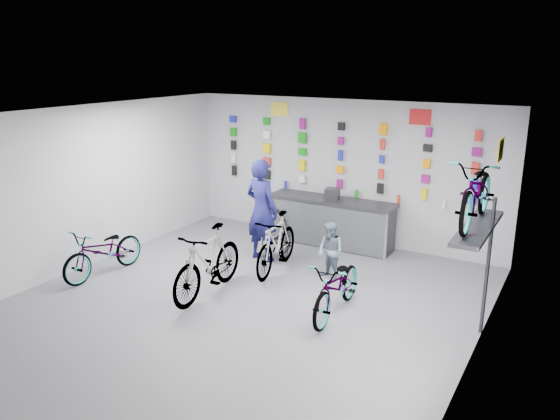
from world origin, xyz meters
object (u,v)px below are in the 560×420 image
Objects in this scene: bike_service at (276,243)px; counter at (331,223)px; bike_center at (208,262)px; clerk at (262,210)px; bike_right at (337,287)px; bike_left at (104,251)px; customer at (330,251)px.

counter is at bearing 74.23° from bike_service.
clerk is at bearing 90.31° from bike_center.
bike_right is 0.98× the size of bike_service.
bike_service reaches higher than bike_right.
counter is 1.82m from bike_service.
counter is at bearing 54.21° from bike_left.
bike_right is 2.73m from clerk.
bike_center reaches higher than bike_service.
customer is at bearing -179.68° from clerk.
bike_right is 1.65× the size of customer.
clerk is at bearing -119.38° from counter.
bike_left is 2.16m from bike_center.
counter is 2.56× the size of customer.
bike_left is (-2.84, -3.55, -0.03)m from counter.
bike_center is at bearing -102.06° from counter.
customer reaches higher than counter.
bike_left is at bearing -153.63° from bike_service.
counter is 1.36× the size of clerk.
bike_left is 0.97× the size of bike_service.
bike_center is 1.54m from bike_service.
bike_center is 0.96× the size of clerk.
bike_right is at bearing -63.31° from counter.
customer is (1.03, 0.11, -0.01)m from bike_service.
counter is 1.56× the size of bike_left.
bike_left is 1.64× the size of customer.
clerk is (-0.81, -1.43, 0.51)m from counter.
counter is 3.35m from bike_center.
counter is 3.22m from bike_right.
bike_service is (-0.26, -1.81, 0.05)m from counter.
bike_service is (-1.71, 1.07, 0.08)m from bike_right.
customer is at bearing 116.30° from bike_right.
bike_service is 1.68× the size of customer.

